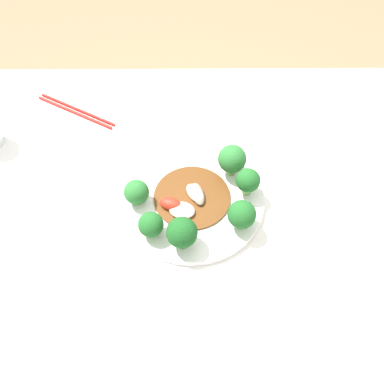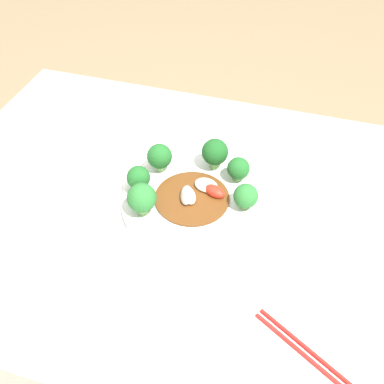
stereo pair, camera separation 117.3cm
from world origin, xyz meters
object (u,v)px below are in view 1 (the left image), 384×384
stirfry_center (189,199)px  chopsticks (76,111)px  broccoli_east (248,180)px  broccoli_southeast (242,215)px  broccoli_southwest (151,225)px  broccoli_south (182,233)px  plate (192,200)px  broccoli_northeast (232,159)px  broccoli_west (136,192)px

stirfry_center → chopsticks: bearing=134.7°
broccoli_east → broccoli_southeast: bearing=-102.4°
broccoli_southwest → broccoli_south: broccoli_south is taller
broccoli_south → plate: bearing=80.0°
stirfry_center → broccoli_south: bearing=-97.1°
broccoli_northeast → chopsticks: 0.42m
broccoli_northeast → broccoli_southwest: 0.22m
broccoli_south → chopsticks: (-0.26, 0.38, -0.06)m
broccoli_southeast → broccoli_west: (-0.20, 0.06, -0.01)m
broccoli_southwest → broccoli_south: 0.06m
broccoli_south → broccoli_west: 0.14m
broccoli_northeast → broccoli_east: (0.03, -0.05, -0.00)m
broccoli_northeast → broccoli_southwest: broccoli_northeast is taller
plate → broccoli_northeast: (0.08, 0.07, 0.05)m
plate → chopsticks: bearing=136.2°
broccoli_east → stirfry_center: size_ratio=0.42×
broccoli_west → broccoli_east: bearing=5.9°
broccoli_southeast → broccoli_southwest: bearing=-174.1°
broccoli_west → chopsticks: broccoli_west is taller
broccoli_east → stirfry_center: (-0.12, -0.02, -0.03)m
broccoli_west → broccoli_east: 0.22m
broccoli_northeast → broccoli_east: broccoli_northeast is taller
broccoli_southwest → broccoli_east: size_ratio=0.87×
stirfry_center → broccoli_southeast: bearing=-30.2°
plate → broccoli_southwest: bearing=-132.8°
plate → broccoli_southeast: size_ratio=4.45×
plate → stirfry_center: stirfry_center is taller
broccoli_south → broccoli_east: broccoli_south is taller
broccoli_west → broccoli_east: broccoli_east is taller
plate → broccoli_south: broccoli_south is taller
chopsticks → broccoli_southeast: bearing=-41.9°
plate → broccoli_east: broccoli_east is taller
plate → broccoli_southwest: size_ratio=5.16×
plate → broccoli_northeast: 0.12m
broccoli_south → broccoli_southwest: bearing=157.1°
broccoli_southwest → broccoli_east: (0.19, 0.10, 0.01)m
broccoli_northeast → chopsticks: (-0.36, 0.20, -0.05)m
broccoli_southeast → stirfry_center: broccoli_southeast is taller
broccoli_northeast → broccoli_southeast: (0.01, -0.13, -0.00)m
plate → broccoli_southwest: (-0.08, -0.08, 0.04)m
broccoli_southwest → plate: bearing=47.2°
broccoli_southeast → chopsticks: bearing=138.1°
broccoli_southwest → broccoli_southeast: bearing=5.9°
broccoli_southwest → broccoli_west: (-0.03, 0.08, -0.00)m
broccoli_southeast → broccoli_east: same height
broccoli_south → broccoli_east: 0.18m
chopsticks → plate: bearing=-43.8°
broccoli_west → broccoli_south: bearing=-47.9°
broccoli_west → broccoli_southwest: bearing=-67.1°
broccoli_southeast → chopsticks: (-0.37, 0.33, -0.05)m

